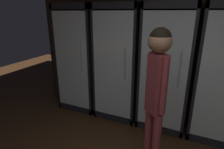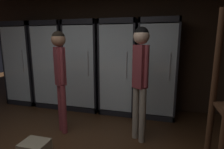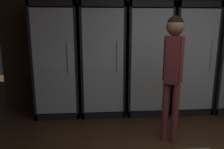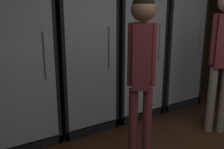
% 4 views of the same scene
% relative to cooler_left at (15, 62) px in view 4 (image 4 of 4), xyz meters
% --- Properties ---
extents(wall_back, '(6.00, 0.06, 2.80)m').
position_rel_cooler_left_xyz_m(wall_back, '(1.15, 0.33, 0.45)').
color(wall_back, '#382619').
rests_on(wall_back, ground).
extents(cooler_left, '(0.73, 0.67, 1.94)m').
position_rel_cooler_left_xyz_m(cooler_left, '(0.00, 0.00, 0.00)').
color(cooler_left, black).
rests_on(cooler_left, ground).
extents(cooler_center, '(0.73, 0.67, 1.94)m').
position_rel_cooler_left_xyz_m(cooler_center, '(0.78, -0.00, -0.00)').
color(cooler_center, black).
rests_on(cooler_center, ground).
extents(cooler_right, '(0.73, 0.67, 1.94)m').
position_rel_cooler_left_xyz_m(cooler_right, '(1.57, -0.00, -0.00)').
color(cooler_right, black).
rests_on(cooler_right, ground).
extents(cooler_far_right, '(0.73, 0.67, 1.94)m').
position_rel_cooler_left_xyz_m(cooler_far_right, '(2.35, 0.00, 0.00)').
color(cooler_far_right, '#2B2B30').
rests_on(cooler_far_right, ground).
extents(shopper_near, '(0.24, 0.24, 1.72)m').
position_rel_cooler_left_xyz_m(shopper_near, '(2.13, -1.11, 0.16)').
color(shopper_near, gray).
rests_on(shopper_near, ground).
extents(shopper_far, '(0.22, 0.22, 1.67)m').
position_rel_cooler_left_xyz_m(shopper_far, '(0.86, -1.18, 0.15)').
color(shopper_far, brown).
rests_on(shopper_far, ground).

